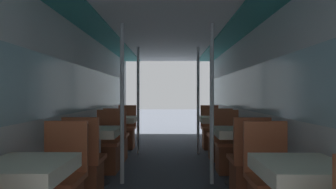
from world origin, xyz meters
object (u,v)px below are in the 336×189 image
object	(u,v)px
chair_left_far_1	(107,152)
chair_right_near_2	(219,144)
chair_right_far_2	(211,135)
dining_table_right_2	(214,122)
dining_table_left_2	(122,122)
support_pole_right_1	(212,103)
support_pole_right_2	(198,100)
dining_table_left_1	(98,136)
support_pole_left_1	(122,103)
support_pole_left_2	(138,100)
dining_table_right_0	(302,177)
chair_left_near_2	(116,144)
dining_table_left_0	(27,177)
chair_left_far_2	(126,135)
dining_table_right_1	(236,136)
chair_right_near_1	(248,173)
chair_left_near_1	(85,173)
chair_right_far_1	(228,153)

from	to	relation	value
chair_left_far_1	chair_right_near_2	size ratio (longest dim) A/B	1.00
chair_right_far_2	dining_table_right_2	bearing A→B (deg)	90.00
dining_table_left_2	support_pole_right_1	world-z (taller)	support_pole_right_1
dining_table_left_2	support_pole_right_2	world-z (taller)	support_pole_right_2
dining_table_left_1	support_pole_left_1	distance (m)	0.55
support_pole_left_2	chair_right_near_2	xyz separation A→B (m)	(1.55, -0.52, -0.78)
support_pole_right_1	chair_right_near_2	xyz separation A→B (m)	(0.33, 1.23, -0.78)
support_pole_left_2	dining_table_right_0	bearing A→B (deg)	-66.22
support_pole_left_1	chair_left_near_2	size ratio (longest dim) A/B	2.27
dining_table_left_2	dining_table_right_0	world-z (taller)	same
dining_table_left_0	chair_left_far_2	size ratio (longest dim) A/B	0.78
dining_table_right_1	support_pole_right_1	bearing A→B (deg)	180.00
support_pole_left_2	support_pole_left_1	bearing A→B (deg)	-90.00
dining_table_left_1	dining_table_left_2	world-z (taller)	same
dining_table_left_0	chair_right_near_1	size ratio (longest dim) A/B	0.78
dining_table_left_0	dining_table_right_2	bearing A→B (deg)	61.86
dining_table_left_0	chair_right_near_2	bearing A→B (deg)	57.84
chair_left_far_1	dining_table_right_1	distance (m)	1.98
chair_left_far_2	dining_table_right_0	xyz separation A→B (m)	(1.88, -4.04, 0.34)
dining_table_left_1	chair_left_far_2	distance (m)	2.31
chair_left_near_1	chair_left_near_2	size ratio (longest dim) A/B	1.00
chair_left_far_1	support_pole_right_2	world-z (taller)	support_pole_right_2
chair_left_far_2	dining_table_right_1	size ratio (longest dim) A/B	1.28
chair_right_near_2	support_pole_right_2	size ratio (longest dim) A/B	0.44
chair_left_near_2	support_pole_right_2	world-z (taller)	support_pole_right_2
chair_right_far_1	chair_left_near_1	bearing A→B (deg)	29.15
chair_left_far_1	support_pole_right_1	xyz separation A→B (m)	(1.55, -0.52, 0.78)
dining_table_right_0	chair_right_near_2	bearing A→B (deg)	90.00
dining_table_right_1	chair_right_near_2	world-z (taller)	chair_right_near_2
chair_left_far_2	dining_table_right_0	world-z (taller)	chair_left_far_2
chair_left_near_2	support_pole_left_2	xyz separation A→B (m)	(0.33, 0.52, 0.78)
chair_right_near_2	support_pole_right_2	world-z (taller)	support_pole_right_2
support_pole_left_2	chair_right_near_1	bearing A→B (deg)	-55.83
dining_table_left_0	support_pole_right_1	bearing A→B (deg)	48.61
support_pole_left_2	dining_table_right_0	xyz separation A→B (m)	(1.55, -3.51, -0.44)
chair_left_near_2	support_pole_left_2	bearing A→B (deg)	57.69
dining_table_left_1	support_pole_right_1	distance (m)	1.61
chair_left_near_2	chair_right_near_2	world-z (taller)	same
chair_right_near_2	chair_right_far_2	size ratio (longest dim) A/B	1.00
chair_left_near_1	dining_table_right_2	distance (m)	2.97
dining_table_right_2	support_pole_left_1	bearing A→B (deg)	-131.39
chair_left_far_2	dining_table_right_2	world-z (taller)	chair_left_far_2
chair_left_near_1	chair_left_near_2	distance (m)	1.76
chair_left_far_1	support_pole_right_2	distance (m)	2.13
dining_table_left_1	chair_right_far_1	xyz separation A→B (m)	(1.88, 0.52, -0.34)
support_pole_left_1	chair_right_far_1	world-z (taller)	support_pole_left_1
dining_table_left_0	support_pole_left_2	bearing A→B (deg)	84.61
chair_left_far_1	chair_left_near_2	bearing A→B (deg)	-90.00
chair_left_near_2	chair_left_far_2	size ratio (longest dim) A/B	1.00
dining_table_right_1	chair_right_near_1	size ratio (longest dim) A/B	0.78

